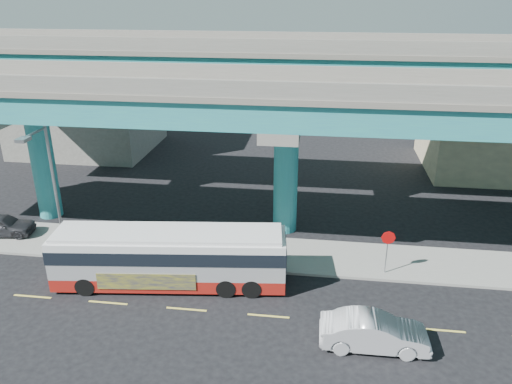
# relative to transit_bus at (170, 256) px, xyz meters

# --- Properties ---
(ground) EXTENTS (120.00, 120.00, 0.00)m
(ground) POSITION_rel_transit_bus_xyz_m (5.36, -1.81, -1.68)
(ground) COLOR black
(ground) RESTS_ON ground
(sidewalk) EXTENTS (70.00, 4.00, 0.15)m
(sidewalk) POSITION_rel_transit_bus_xyz_m (5.36, 3.69, -1.61)
(sidewalk) COLOR gray
(sidewalk) RESTS_ON ground
(lane_markings) EXTENTS (58.00, 0.12, 0.01)m
(lane_markings) POSITION_rel_transit_bus_xyz_m (5.36, -2.11, -1.67)
(lane_markings) COLOR #D8C64C
(lane_markings) RESTS_ON ground
(viaduct) EXTENTS (52.00, 12.40, 11.70)m
(viaduct) POSITION_rel_transit_bus_xyz_m (5.36, 7.29, 7.46)
(viaduct) COLOR teal
(viaduct) RESTS_ON ground
(building_concrete) EXTENTS (12.00, 10.00, 9.00)m
(building_concrete) POSITION_rel_transit_bus_xyz_m (-14.64, 22.19, 2.82)
(building_concrete) COLOR gray
(building_concrete) RESTS_ON ground
(transit_bus) EXTENTS (12.15, 3.89, 3.07)m
(transit_bus) POSITION_rel_transit_bus_xyz_m (0.00, 0.00, 0.00)
(transit_bus) COLOR maroon
(transit_bus) RESTS_ON ground
(sedan) EXTENTS (1.77, 4.70, 1.53)m
(sedan) POSITION_rel_transit_bus_xyz_m (10.10, -3.66, -0.91)
(sedan) COLOR silver
(sedan) RESTS_ON ground
(parked_car) EXTENTS (2.66, 4.38, 1.34)m
(parked_car) POSITION_rel_transit_bus_xyz_m (-11.98, 3.76, -0.86)
(parked_car) COLOR #2C2D31
(parked_car) RESTS_ON sidewalk
(street_lamp) EXTENTS (0.50, 2.50, 7.67)m
(street_lamp) POSITION_rel_transit_bus_xyz_m (-7.06, 1.63, 3.46)
(street_lamp) COLOR gray
(street_lamp) RESTS_ON sidewalk
(stop_sign) EXTENTS (0.75, 0.10, 2.51)m
(stop_sign) POSITION_rel_transit_bus_xyz_m (11.19, 2.37, 0.27)
(stop_sign) COLOR gray
(stop_sign) RESTS_ON sidewalk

